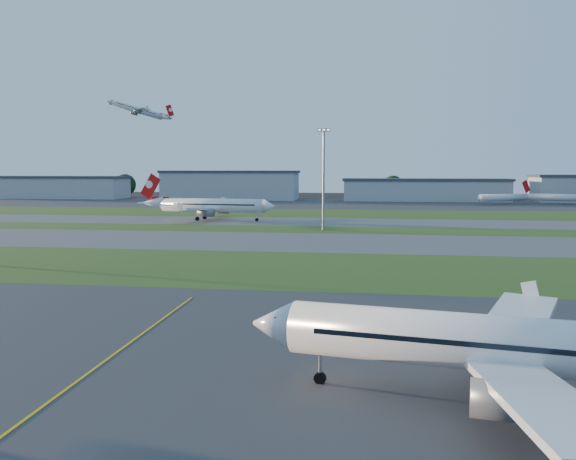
% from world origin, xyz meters
% --- Properties ---
extents(grass_strip_a, '(300.00, 34.00, 0.01)m').
position_xyz_m(grass_strip_a, '(0.00, 52.00, 0.01)').
color(grass_strip_a, '#38501A').
rests_on(grass_strip_a, ground).
extents(taxiway_a, '(300.00, 32.00, 0.01)m').
position_xyz_m(taxiway_a, '(0.00, 85.00, 0.01)').
color(taxiway_a, '#515154').
rests_on(taxiway_a, ground).
extents(grass_strip_b, '(300.00, 18.00, 0.01)m').
position_xyz_m(grass_strip_b, '(0.00, 110.00, 0.01)').
color(grass_strip_b, '#38501A').
rests_on(grass_strip_b, ground).
extents(taxiway_b, '(300.00, 26.00, 0.01)m').
position_xyz_m(taxiway_b, '(0.00, 132.00, 0.01)').
color(taxiway_b, '#515154').
rests_on(taxiway_b, ground).
extents(grass_strip_c, '(300.00, 40.00, 0.01)m').
position_xyz_m(grass_strip_c, '(0.00, 165.00, 0.01)').
color(grass_strip_c, '#38501A').
rests_on(grass_strip_c, ground).
extents(apron_far, '(400.00, 80.00, 0.01)m').
position_xyz_m(apron_far, '(0.00, 225.00, 0.01)').
color(apron_far, '#333335').
rests_on(apron_far, ground).
extents(yellow_line, '(0.25, 60.00, 0.02)m').
position_xyz_m(yellow_line, '(5.00, 0.00, 0.00)').
color(yellow_line, gold).
rests_on(yellow_line, ground).
extents(airliner_parked, '(36.15, 30.44, 11.34)m').
position_xyz_m(airliner_parked, '(35.35, 2.67, 3.98)').
color(airliner_parked, white).
rests_on(airliner_parked, ground).
extents(airliner_taxiing, '(40.92, 34.54, 12.79)m').
position_xyz_m(airliner_taxiing, '(-21.43, 133.29, 4.49)').
color(airliner_taxiing, white).
rests_on(airliner_taxiing, ground).
extents(airliner_departing, '(25.00, 21.64, 9.02)m').
position_xyz_m(airliner_departing, '(-79.77, 218.53, 43.17)').
color(airliner_departing, white).
extents(mini_jet_near, '(25.56, 15.94, 9.48)m').
position_xyz_m(mini_jet_near, '(87.06, 227.93, 3.28)').
color(mini_jet_near, white).
rests_on(mini_jet_near, ground).
extents(mini_jet_far, '(28.15, 9.47, 9.48)m').
position_xyz_m(mini_jet_far, '(109.15, 231.98, 3.28)').
color(mini_jet_far, white).
rests_on(mini_jet_far, ground).
extents(light_mast_centre, '(3.20, 0.70, 25.80)m').
position_xyz_m(light_mast_centre, '(15.00, 108.00, 14.81)').
color(light_mast_centre, gray).
rests_on(light_mast_centre, ground).
extents(hangar_far_west, '(91.80, 23.00, 12.20)m').
position_xyz_m(hangar_far_west, '(-150.00, 255.00, 6.14)').
color(hangar_far_west, '#97999F').
rests_on(hangar_far_west, ground).
extents(hangar_west, '(71.40, 23.00, 15.20)m').
position_xyz_m(hangar_west, '(-45.00, 255.00, 7.64)').
color(hangar_west, '#97999F').
rests_on(hangar_west, ground).
extents(hangar_east, '(81.60, 23.00, 11.20)m').
position_xyz_m(hangar_east, '(55.00, 255.00, 5.64)').
color(hangar_east, '#97999F').
rests_on(hangar_east, ground).
extents(tree_west, '(12.10, 12.10, 13.20)m').
position_xyz_m(tree_west, '(-110.00, 270.00, 7.14)').
color(tree_west, black).
rests_on(tree_west, ground).
extents(tree_mid_west, '(9.90, 9.90, 10.80)m').
position_xyz_m(tree_mid_west, '(-20.00, 266.00, 5.84)').
color(tree_mid_west, black).
rests_on(tree_mid_west, ground).
extents(tree_mid_east, '(11.55, 11.55, 12.60)m').
position_xyz_m(tree_mid_east, '(40.00, 269.00, 6.81)').
color(tree_mid_east, black).
rests_on(tree_mid_east, ground).
extents(tree_east, '(10.45, 10.45, 11.40)m').
position_xyz_m(tree_east, '(115.00, 267.00, 6.16)').
color(tree_east, black).
rests_on(tree_east, ground).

